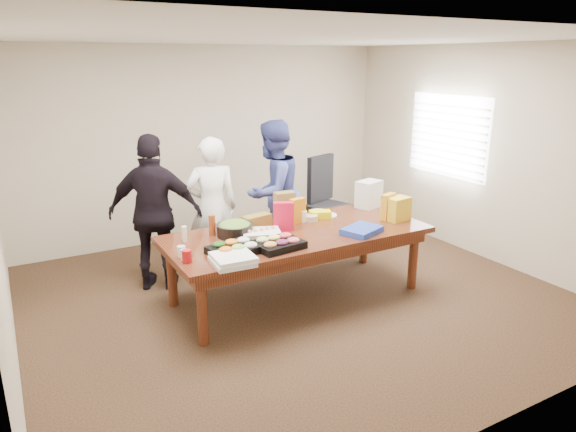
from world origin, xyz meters
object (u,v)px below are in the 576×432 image
conference_table (297,264)px  person_right (273,192)px  salad_bowl (235,230)px  office_chair (329,204)px  person_center (212,208)px  sheet_cake (261,234)px

conference_table → person_right: bearing=75.4°
conference_table → salad_bowl: salad_bowl is taller
office_chair → person_right: 0.99m
conference_table → person_right: 1.26m
person_center → salad_bowl: bearing=97.3°
conference_table → office_chair: bearing=45.1°
sheet_cake → salad_bowl: salad_bowl is taller
sheet_cake → salad_bowl: (-0.22, 0.18, 0.03)m
conference_table → person_right: (0.29, 1.11, 0.53)m
salad_bowl → person_right: bearing=44.5°
office_chair → salad_bowl: bearing=-169.8°
conference_table → office_chair: (1.22, 1.23, 0.21)m
conference_table → person_center: (-0.56, 1.01, 0.46)m
office_chair → salad_bowl: office_chair is taller
conference_table → person_center: person_center is taller
person_center → salad_bowl: (-0.07, -0.80, -0.03)m
person_center → sheet_cake: bearing=110.9°
conference_table → sheet_cake: 0.58m
conference_table → salad_bowl: 0.79m
sheet_cake → salad_bowl: 0.28m
person_center → person_right: size_ratio=0.93×
office_chair → person_center: person_center is taller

